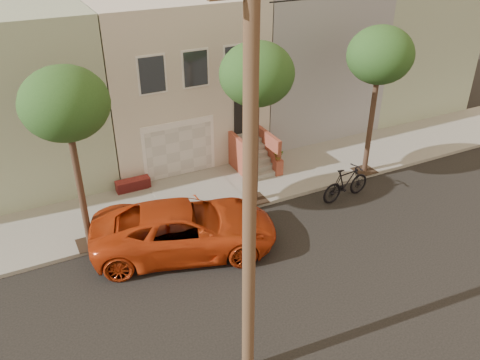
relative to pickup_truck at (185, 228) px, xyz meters
name	(u,v)px	position (x,y,z in m)	size (l,w,h in m)	color
ground	(284,266)	(2.57, -2.30, -0.87)	(90.00, 90.00, 0.00)	black
sidewalk	(217,190)	(2.57, 3.05, -0.79)	(40.00, 3.70, 0.15)	gray
house_row	(165,69)	(2.57, 8.88, 2.78)	(33.10, 11.70, 7.00)	beige
tree_left	(65,105)	(-2.93, 1.60, 4.39)	(2.70, 2.57, 6.30)	#2D2116
tree_mid	(257,75)	(3.57, 1.60, 4.39)	(2.70, 2.57, 6.30)	#2D2116
tree_right	(380,56)	(9.07, 1.60, 4.39)	(2.70, 2.57, 6.30)	#2D2116
pickup_truck	(185,228)	(0.00, 0.00, 0.00)	(2.88, 6.24, 1.74)	#B63610
motorcycle	(346,183)	(7.00, 0.28, -0.17)	(0.66, 2.34, 1.40)	black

